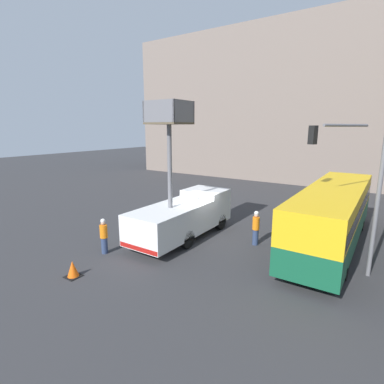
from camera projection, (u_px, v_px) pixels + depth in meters
The scene contains 8 objects.
ground_plane at pixel (201, 236), 17.73m from camera, with size 120.00×120.00×0.00m, color #333335.
building_backdrop_far at pixel (310, 105), 35.64m from camera, with size 44.00×10.00×17.83m.
utility_truck at pixel (184, 213), 17.32m from camera, with size 2.51×7.36×7.62m.
city_bus at pixel (333, 212), 15.98m from camera, with size 2.62×11.99×3.23m.
traffic_light_pole at pixel (354, 170), 13.03m from camera, with size 3.35×3.10×6.71m.
road_worker_near_truck at pixel (104, 236), 15.17m from camera, with size 0.38×0.38×1.85m.
road_worker_directing at pixel (256, 228), 16.28m from camera, with size 0.38×0.38×1.92m.
traffic_cone_near_truck at pixel (73, 269), 12.87m from camera, with size 0.63×0.63×0.72m.
Camera 1 is at (8.87, -14.24, 6.33)m, focal length 28.00 mm.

